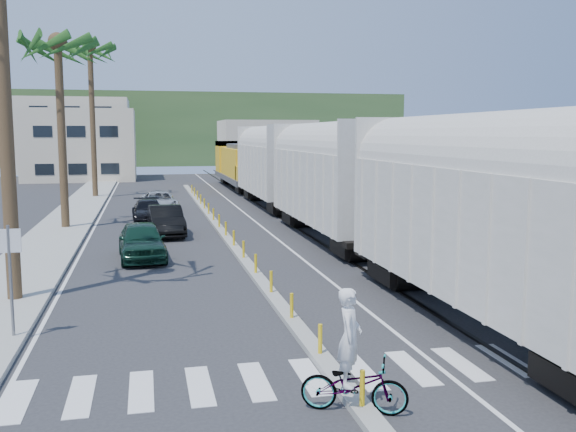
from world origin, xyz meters
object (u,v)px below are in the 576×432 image
at_px(car_lead, 142,241).
at_px(cyclist, 353,374).
at_px(car_second, 166,221).
at_px(street_sign, 10,265).

xyz_separation_m(car_lead, cyclist, (3.97, -16.27, -0.03)).
xyz_separation_m(car_lead, car_second, (1.20, 6.27, -0.02)).
bearing_deg(car_second, cyclist, -86.85).
relative_size(street_sign, car_lead, 0.63).
bearing_deg(cyclist, street_sign, 74.74).
height_order(car_lead, car_second, car_lead).
xyz_separation_m(car_second, cyclist, (2.77, -22.53, -0.02)).
xyz_separation_m(street_sign, cyclist, (7.14, -5.92, -1.21)).
bearing_deg(cyclist, car_lead, 38.12).
relative_size(street_sign, cyclist, 1.16).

